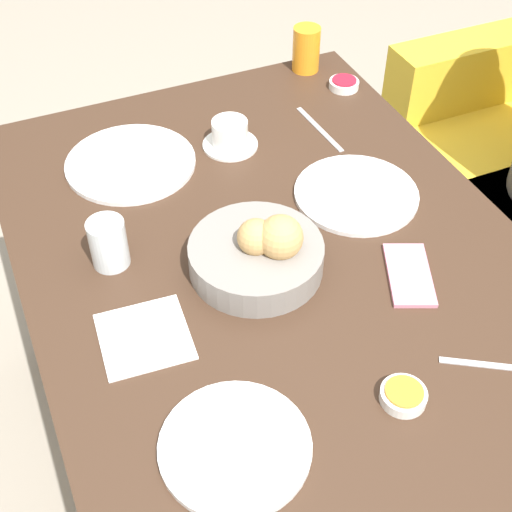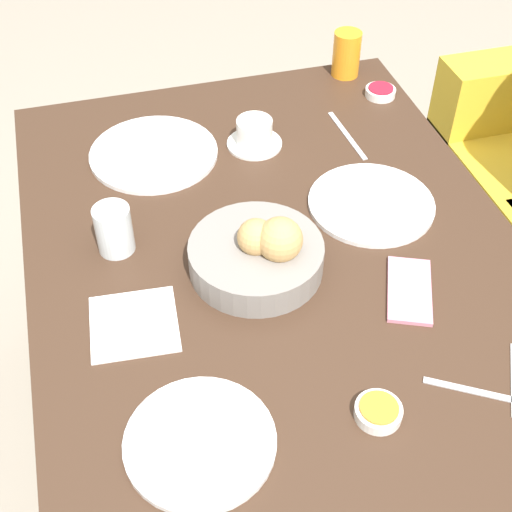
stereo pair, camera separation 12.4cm
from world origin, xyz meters
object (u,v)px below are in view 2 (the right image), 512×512
at_px(bread_basket, 259,253).
at_px(napkin, 134,324).
at_px(jam_bowl_honey, 378,411).
at_px(fork_silver, 486,394).
at_px(cell_phone, 409,290).
at_px(coffee_cup, 254,134).
at_px(knife_silver, 347,135).
at_px(jam_bowl_berry, 380,92).
at_px(juice_glass, 346,54).
at_px(plate_far_center, 371,204).
at_px(water_tumbler, 114,229).
at_px(plate_near_left, 154,153).
at_px(plate_near_right, 200,442).

distance_m(bread_basket, napkin, 0.25).
height_order(bread_basket, napkin, bread_basket).
xyz_separation_m(bread_basket, jam_bowl_honey, (0.34, 0.09, -0.03)).
height_order(bread_basket, fork_silver, bread_basket).
height_order(napkin, cell_phone, cell_phone).
height_order(coffee_cup, knife_silver, coffee_cup).
bearing_deg(coffee_cup, jam_bowl_berry, 108.17).
xyz_separation_m(juice_glass, jam_bowl_berry, (0.11, 0.05, -0.04)).
xyz_separation_m(plate_far_center, water_tumbler, (-0.01, -0.49, 0.04)).
relative_size(coffee_cup, knife_silver, 0.63).
height_order(plate_near_left, knife_silver, plate_near_left).
relative_size(plate_near_right, plate_far_center, 0.89).
bearing_deg(juice_glass, bread_basket, -33.04).
height_order(bread_basket, knife_silver, bread_basket).
height_order(plate_near_left, plate_near_right, same).
bearing_deg(plate_near_left, fork_silver, 27.51).
xyz_separation_m(jam_bowl_honey, napkin, (-0.27, -0.32, -0.01)).
height_order(plate_far_center, knife_silver, plate_far_center).
height_order(water_tumbler, cell_phone, water_tumbler).
bearing_deg(cell_phone, plate_near_left, -144.82).
distance_m(coffee_cup, jam_bowl_berry, 0.35).
height_order(knife_silver, napkin, napkin).
distance_m(jam_bowl_honey, knife_silver, 0.71).
bearing_deg(water_tumbler, jam_bowl_honey, 35.02).
distance_m(napkin, cell_phone, 0.47).
distance_m(plate_near_left, napkin, 0.47).
height_order(bread_basket, jam_bowl_honey, bread_basket).
distance_m(plate_far_center, coffee_cup, 0.30).
xyz_separation_m(plate_near_right, knife_silver, (-0.66, 0.47, -0.00)).
distance_m(plate_near_left, juice_glass, 0.55).
height_order(juice_glass, coffee_cup, juice_glass).
relative_size(water_tumbler, jam_bowl_honey, 1.31).
distance_m(water_tumbler, knife_silver, 0.58).
bearing_deg(juice_glass, cell_phone, -11.81).
xyz_separation_m(water_tumbler, knife_silver, (-0.22, 0.53, -0.04)).
height_order(fork_silver, napkin, napkin).
relative_size(plate_near_right, knife_silver, 1.17).
xyz_separation_m(plate_far_center, cell_phone, (0.23, -0.02, -0.00)).
relative_size(bread_basket, knife_silver, 1.27).
distance_m(bread_basket, fork_silver, 0.43).
height_order(plate_far_center, jam_bowl_honey, jam_bowl_honey).
bearing_deg(jam_bowl_berry, knife_silver, -45.14).
distance_m(plate_near_right, jam_bowl_honey, 0.26).
height_order(plate_far_center, juice_glass, juice_glass).
bearing_deg(napkin, fork_silver, 60.47).
distance_m(coffee_cup, cell_phone, 0.51).
height_order(plate_near_left, coffee_cup, coffee_cup).
bearing_deg(napkin, plate_near_left, 166.36).
bearing_deg(plate_far_center, coffee_cup, -147.04).
distance_m(jam_bowl_honey, fork_silver, 0.17).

